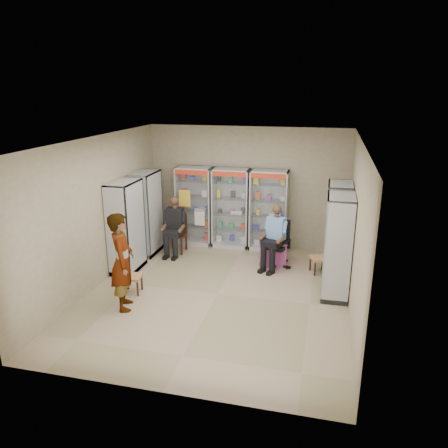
% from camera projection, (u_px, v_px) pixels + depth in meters
% --- Properties ---
extents(floor, '(6.00, 6.00, 0.00)m').
position_uv_depth(floor, '(218.00, 294.00, 8.62)').
color(floor, tan).
rests_on(floor, ground).
extents(room_shell, '(5.02, 6.02, 3.01)m').
position_uv_depth(room_shell, '(217.00, 197.00, 8.03)').
color(room_shell, tan).
rests_on(room_shell, ground).
extents(cabinet_back_left, '(0.90, 0.50, 2.00)m').
position_uv_depth(cabinet_back_left, '(195.00, 206.00, 11.14)').
color(cabinet_back_left, '#A5A8AC').
rests_on(cabinet_back_left, floor).
extents(cabinet_back_mid, '(0.90, 0.50, 2.00)m').
position_uv_depth(cabinet_back_mid, '(231.00, 208.00, 10.93)').
color(cabinet_back_mid, silver).
rests_on(cabinet_back_mid, floor).
extents(cabinet_back_right, '(0.90, 0.50, 2.00)m').
position_uv_depth(cabinet_back_right, '(269.00, 211.00, 10.72)').
color(cabinet_back_right, '#B8BBBF').
rests_on(cabinet_back_right, floor).
extents(cabinet_right_far, '(0.90, 0.50, 2.00)m').
position_uv_depth(cabinet_right_far, '(337.00, 229.00, 9.31)').
color(cabinet_right_far, '#B9BBC1').
rests_on(cabinet_right_far, floor).
extents(cabinet_right_near, '(0.90, 0.50, 2.00)m').
position_uv_depth(cabinet_right_near, '(338.00, 247.00, 8.29)').
color(cabinet_right_near, '#BABDC2').
rests_on(cabinet_right_near, floor).
extents(cabinet_left_far, '(0.90, 0.50, 2.00)m').
position_uv_depth(cabinet_left_far, '(146.00, 213.00, 10.49)').
color(cabinet_left_far, '#B2B4BA').
rests_on(cabinet_left_far, floor).
extents(cabinet_left_near, '(0.90, 0.50, 2.00)m').
position_uv_depth(cabinet_left_near, '(126.00, 227.00, 9.47)').
color(cabinet_left_near, silver).
rests_on(cabinet_left_near, floor).
extents(wooden_chair, '(0.42, 0.42, 0.94)m').
position_uv_depth(wooden_chair, '(177.00, 234.00, 10.68)').
color(wooden_chair, black).
rests_on(wooden_chair, floor).
extents(seated_customer, '(0.44, 0.60, 1.34)m').
position_uv_depth(seated_customer, '(176.00, 227.00, 10.58)').
color(seated_customer, black).
rests_on(seated_customer, floor).
extents(office_chair, '(0.76, 0.76, 1.08)m').
position_uv_depth(office_chair, '(276.00, 244.00, 9.80)').
color(office_chair, black).
rests_on(office_chair, floor).
extents(seated_shopkeeper, '(0.64, 0.74, 1.37)m').
position_uv_depth(seated_shopkeeper, '(276.00, 238.00, 9.71)').
color(seated_shopkeeper, '#6C9BD5').
rests_on(seated_shopkeeper, floor).
extents(pink_trunk, '(0.67, 0.65, 0.57)m').
position_uv_depth(pink_trunk, '(273.00, 251.00, 10.04)').
color(pink_trunk, '#9E3F6F').
rests_on(pink_trunk, floor).
extents(tea_glass, '(0.07, 0.07, 0.11)m').
position_uv_depth(tea_glass, '(272.00, 238.00, 9.91)').
color(tea_glass, '#521107').
rests_on(tea_glass, pink_trunk).
extents(woven_stool_a, '(0.47, 0.47, 0.36)m').
position_uv_depth(woven_stool_a, '(319.00, 265.00, 9.56)').
color(woven_stool_a, '#A88247').
rests_on(woven_stool_a, floor).
extents(woven_stool_b, '(0.41, 0.41, 0.36)m').
position_uv_depth(woven_stool_b, '(133.00, 284.00, 8.63)').
color(woven_stool_b, '#B6824D').
rests_on(woven_stool_b, floor).
extents(standing_man, '(0.65, 0.78, 1.82)m').
position_uv_depth(standing_man, '(122.00, 262.00, 7.84)').
color(standing_man, '#969699').
rests_on(standing_man, floor).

